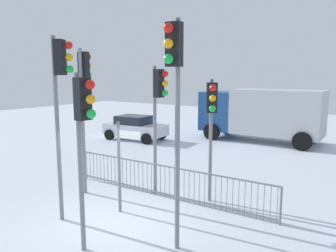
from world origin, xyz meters
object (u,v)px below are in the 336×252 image
traffic_light_rear_right (158,101)px  traffic_light_mid_left (212,113)px  direction_sign_post (121,162)px  traffic_light_foreground_right (83,123)px  traffic_light_foreground_left (175,85)px  delivery_truck (261,112)px  traffic_light_mid_right (60,88)px  car_white_near (135,127)px  traffic_light_rear_left (84,89)px

traffic_light_rear_right → traffic_light_mid_left: bearing=99.9°
direction_sign_post → traffic_light_foreground_right: bearing=-72.3°
traffic_light_foreground_left → delivery_truck: 13.71m
traffic_light_mid_right → car_white_near: bearing=-176.8°
traffic_light_mid_left → traffic_light_mid_right: traffic_light_mid_right is taller
traffic_light_mid_left → direction_sign_post: traffic_light_mid_left is taller
traffic_light_rear_right → delivery_truck: traffic_light_rear_right is taller
traffic_light_mid_left → car_white_near: (-8.46, 6.50, -2.04)m
traffic_light_rear_left → delivery_truck: 12.06m
traffic_light_foreground_left → traffic_light_rear_right: size_ratio=1.21×
traffic_light_rear_left → traffic_light_rear_right: 2.47m
traffic_light_mid_left → car_white_near: size_ratio=0.97×
delivery_truck → direction_sign_post: bearing=90.2°
traffic_light_rear_left → traffic_light_rear_right: (2.13, 1.19, -0.40)m
traffic_light_foreground_left → traffic_light_foreground_right: traffic_light_foreground_left is taller
traffic_light_rear_right → direction_sign_post: size_ratio=1.59×
traffic_light_rear_left → car_white_near: size_ratio=1.22×
traffic_light_foreground_left → traffic_light_foreground_right: size_ratio=1.28×
traffic_light_foreground_left → direction_sign_post: bearing=-26.5°
car_white_near → traffic_light_rear_right: bearing=-50.5°
traffic_light_rear_left → car_white_near: 9.59m
traffic_light_mid_right → delivery_truck: 13.78m
traffic_light_foreground_left → traffic_light_mid_left: 3.25m
direction_sign_post → car_white_near: 10.93m
traffic_light_rear_left → traffic_light_mid_right: bearing=-68.7°
traffic_light_mid_left → car_white_near: 10.86m
traffic_light_rear_left → direction_sign_post: 2.99m
traffic_light_rear_right → traffic_light_foreground_right: 3.97m
traffic_light_foreground_left → traffic_light_mid_right: traffic_light_foreground_left is taller
direction_sign_post → traffic_light_foreground_left: bearing=-25.4°
traffic_light_foreground_left → traffic_light_rear_right: traffic_light_foreground_left is taller
traffic_light_rear_right → direction_sign_post: traffic_light_rear_right is taller
traffic_light_rear_left → traffic_light_foreground_right: (2.96, -2.69, -0.57)m
traffic_light_foreground_right → delivery_truck: (-0.97, 14.45, -1.20)m
traffic_light_rear_left → traffic_light_foreground_left: 4.82m
direction_sign_post → traffic_light_mid_right: bearing=-130.8°
traffic_light_foreground_right → delivery_truck: 14.53m
traffic_light_foreground_left → traffic_light_rear_right: (-2.42, 2.75, -0.63)m
traffic_light_mid_right → delivery_truck: size_ratio=0.70×
traffic_light_mid_left → delivery_truck: 10.51m
traffic_light_foreground_right → direction_sign_post: traffic_light_foreground_right is taller
traffic_light_rear_right → traffic_light_mid_right: 3.23m
traffic_light_mid_right → traffic_light_rear_right: bearing=136.0°
traffic_light_rear_right → delivery_truck: bearing=-178.8°
direction_sign_post → delivery_truck: bearing=86.2°
traffic_light_rear_right → traffic_light_rear_left: bearing=-60.5°
car_white_near → delivery_truck: 7.63m
car_white_near → traffic_light_foreground_right: bearing=-59.9°
traffic_light_mid_right → car_white_near: 11.77m
traffic_light_rear_left → traffic_light_mid_right: (1.21, -1.87, 0.11)m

